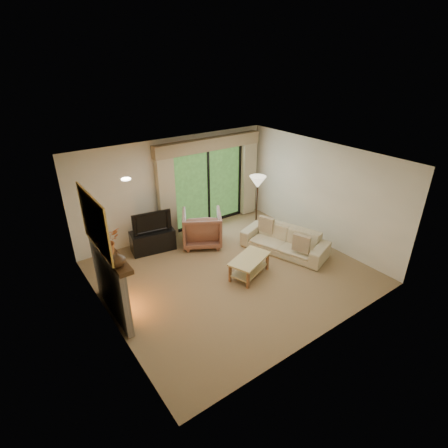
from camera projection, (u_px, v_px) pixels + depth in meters
floor at (232, 272)px, 7.92m from camera, size 5.50×5.50×0.00m
ceiling at (233, 160)px, 6.76m from camera, size 5.50×5.50×0.00m
wall_back at (175, 187)px, 9.16m from camera, size 5.00×0.00×5.00m
wall_front at (327, 276)px, 5.52m from camera, size 5.00×0.00×5.00m
wall_left at (102, 262)px, 5.90m from camera, size 0.00×5.00×5.00m
wall_right at (320, 193)px, 8.78m from camera, size 0.00×5.00×5.00m
fireplace at (111, 283)px, 6.38m from camera, size 0.24×1.70×1.37m
mirror at (95, 223)px, 5.78m from camera, size 0.07×1.45×1.02m
sliding_door at (208, 187)px, 9.74m from camera, size 2.26×0.10×2.16m
curtain_left at (166, 195)px, 8.91m from camera, size 0.45×0.18×2.35m
curtain_right at (248, 176)px, 10.32m from camera, size 0.45×0.18×2.35m
cornice at (209, 144)px, 9.13m from camera, size 3.20×0.24×0.32m
media_console at (153, 241)px, 8.70m from camera, size 1.13×0.65×0.53m
tv at (151, 221)px, 8.46m from camera, size 0.96×0.28×0.55m
armchair at (202, 228)px, 8.90m from camera, size 1.33×1.34×0.90m
sofa at (284, 241)px, 8.61m from camera, size 1.46×2.25×0.61m
pillow_near at (301, 243)px, 8.04m from camera, size 0.24×0.42×0.41m
pillow_far at (266, 225)px, 8.91m from camera, size 0.24×0.42×0.41m
coffee_table at (249, 267)px, 7.72m from camera, size 1.13×0.86×0.45m
floor_lamp at (257, 205)px, 9.31m from camera, size 0.50×0.50×1.62m
vase at (117, 259)px, 5.60m from camera, size 0.32×0.32×0.28m
branches at (106, 242)px, 5.89m from camera, size 0.52×0.48×0.48m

